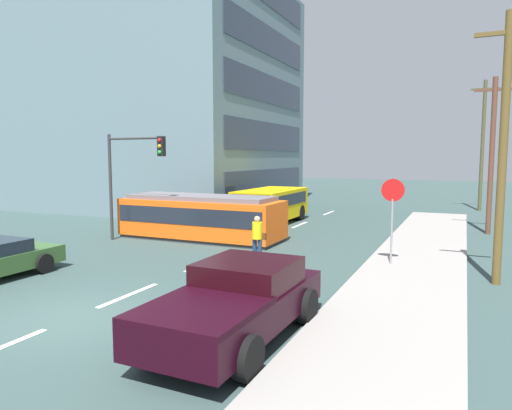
# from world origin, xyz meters

# --- Properties ---
(ground_plane) EXTENTS (120.00, 120.00, 0.00)m
(ground_plane) POSITION_xyz_m (0.00, 10.00, 0.00)
(ground_plane) COLOR #344947
(sidewalk_curb_right) EXTENTS (3.20, 36.00, 0.14)m
(sidewalk_curb_right) POSITION_xyz_m (6.80, 6.00, 0.07)
(sidewalk_curb_right) COLOR gray
(sidewalk_curb_right) RESTS_ON ground
(lane_stripe_1) EXTENTS (0.16, 2.40, 0.01)m
(lane_stripe_1) POSITION_xyz_m (0.00, 2.00, 0.01)
(lane_stripe_1) COLOR silver
(lane_stripe_1) RESTS_ON ground
(lane_stripe_2) EXTENTS (0.16, 2.40, 0.01)m
(lane_stripe_2) POSITION_xyz_m (0.00, 6.00, 0.01)
(lane_stripe_2) COLOR silver
(lane_stripe_2) RESTS_ON ground
(lane_stripe_3) EXTENTS (0.16, 2.40, 0.01)m
(lane_stripe_3) POSITION_xyz_m (0.00, 16.33, 0.01)
(lane_stripe_3) COLOR silver
(lane_stripe_3) RESTS_ON ground
(lane_stripe_4) EXTENTS (0.16, 2.40, 0.01)m
(lane_stripe_4) POSITION_xyz_m (0.00, 22.33, 0.01)
(lane_stripe_4) COLOR silver
(lane_stripe_4) RESTS_ON ground
(corner_building) EXTENTS (17.73, 15.20, 16.00)m
(corner_building) POSITION_xyz_m (-13.10, 21.96, 8.00)
(corner_building) COLOR slate
(corner_building) RESTS_ON ground
(streetcar_tram) EXTENTS (7.56, 2.61, 2.01)m
(streetcar_tram) POSITION_xyz_m (-2.70, 10.33, 1.04)
(streetcar_tram) COLOR #F75C14
(streetcar_tram) RESTS_ON ground
(city_bus) EXTENTS (2.58, 5.62, 1.90)m
(city_bus) POSITION_xyz_m (-1.76, 16.42, 1.09)
(city_bus) COLOR #E3B80A
(city_bus) RESTS_ON ground
(pedestrian_crossing) EXTENTS (0.51, 0.36, 1.67)m
(pedestrian_crossing) POSITION_xyz_m (1.59, 7.04, 0.94)
(pedestrian_crossing) COLOR navy
(pedestrian_crossing) RESTS_ON ground
(pickup_truck_parked) EXTENTS (2.36, 5.04, 1.55)m
(pickup_truck_parked) POSITION_xyz_m (4.06, 0.47, 0.80)
(pickup_truck_parked) COLOR black
(pickup_truck_parked) RESTS_ON ground
(parked_sedan_mid) EXTENTS (2.02, 4.33, 1.19)m
(parked_sedan_mid) POSITION_xyz_m (-5.12, 14.29, 0.62)
(parked_sedan_mid) COLOR navy
(parked_sedan_mid) RESTS_ON ground
(stop_sign) EXTENTS (0.76, 0.07, 2.88)m
(stop_sign) POSITION_xyz_m (6.03, 8.19, 2.19)
(stop_sign) COLOR gray
(stop_sign) RESTS_ON sidewalk_curb_right
(traffic_light_mast) EXTENTS (3.01, 0.33, 4.74)m
(traffic_light_mast) POSITION_xyz_m (-5.08, 8.51, 3.35)
(traffic_light_mast) COLOR #333333
(traffic_light_mast) RESTS_ON ground
(utility_pole_near) EXTENTS (1.80, 0.24, 7.82)m
(utility_pole_near) POSITION_xyz_m (9.18, 7.33, 4.09)
(utility_pole_near) COLOR brown
(utility_pole_near) RESTS_ON ground
(utility_pole_mid) EXTENTS (1.80, 0.24, 7.50)m
(utility_pole_mid) POSITION_xyz_m (9.33, 17.21, 3.93)
(utility_pole_mid) COLOR brown
(utility_pole_mid) RESTS_ON ground
(utility_pole_far) EXTENTS (1.80, 0.24, 8.93)m
(utility_pole_far) POSITION_xyz_m (9.21, 27.96, 4.65)
(utility_pole_far) COLOR #4C4A2E
(utility_pole_far) RESTS_ON ground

